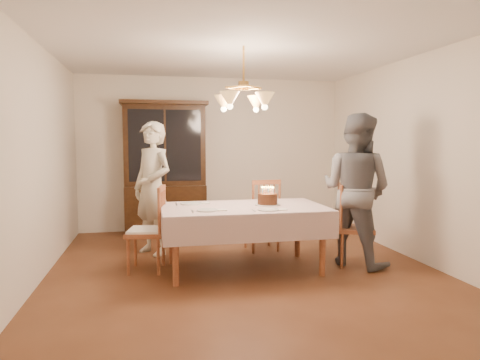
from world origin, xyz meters
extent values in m
plane|color=#542C18|center=(0.00, 0.00, 0.00)|extent=(5.00, 5.00, 0.00)
plane|color=white|center=(0.00, 0.00, 2.60)|extent=(5.00, 5.00, 0.00)
plane|color=#EEE3CD|center=(0.00, 2.50, 1.30)|extent=(4.50, 0.00, 4.50)
plane|color=#EEE3CD|center=(0.00, -2.50, 1.30)|extent=(4.50, 0.00, 4.50)
plane|color=#EEE3CD|center=(-2.25, 0.00, 1.30)|extent=(0.00, 5.00, 5.00)
plane|color=#EEE3CD|center=(2.25, 0.00, 1.30)|extent=(0.00, 5.00, 5.00)
cube|color=brown|center=(0.00, 0.00, 0.73)|extent=(1.80, 1.00, 0.04)
cube|color=beige|center=(0.00, 0.00, 0.75)|extent=(1.90, 1.10, 0.01)
cylinder|color=brown|center=(-0.82, -0.42, 0.35)|extent=(0.07, 0.07, 0.71)
cylinder|color=brown|center=(0.82, -0.42, 0.35)|extent=(0.07, 0.07, 0.71)
cylinder|color=brown|center=(-0.82, 0.42, 0.35)|extent=(0.07, 0.07, 0.71)
cylinder|color=brown|center=(0.82, 0.42, 0.35)|extent=(0.07, 0.07, 0.71)
cube|color=black|center=(-0.83, 2.23, 0.40)|extent=(1.30, 0.50, 0.80)
cube|color=black|center=(-0.83, 2.28, 1.45)|extent=(1.30, 0.40, 1.30)
cube|color=black|center=(-0.83, 2.08, 1.45)|extent=(1.14, 0.01, 1.14)
cube|color=black|center=(-0.83, 2.23, 2.13)|extent=(1.38, 0.54, 0.06)
cube|color=brown|center=(0.45, 0.86, 0.45)|extent=(0.48, 0.46, 0.05)
cube|color=brown|center=(0.46, 0.67, 0.97)|extent=(0.40, 0.07, 0.06)
cylinder|color=brown|center=(0.61, 1.05, 0.21)|extent=(0.04, 0.04, 0.43)
cylinder|color=brown|center=(0.25, 1.01, 0.21)|extent=(0.04, 0.04, 0.43)
cylinder|color=brown|center=(0.64, 0.71, 0.21)|extent=(0.04, 0.04, 0.43)
cylinder|color=brown|center=(0.28, 0.68, 0.21)|extent=(0.04, 0.04, 0.43)
cube|color=brown|center=(-1.13, 0.19, 0.45)|extent=(0.49, 0.51, 0.05)
cube|color=brown|center=(-0.94, 0.16, 0.97)|extent=(0.11, 0.40, 0.06)
cylinder|color=brown|center=(-1.26, 0.40, 0.21)|extent=(0.04, 0.04, 0.43)
cylinder|color=brown|center=(-1.33, 0.05, 0.21)|extent=(0.04, 0.04, 0.43)
cylinder|color=brown|center=(-0.93, 0.34, 0.21)|extent=(0.04, 0.04, 0.43)
cylinder|color=brown|center=(-0.99, -0.02, 0.21)|extent=(0.04, 0.04, 0.43)
cube|color=silver|center=(-1.13, 0.19, 0.48)|extent=(0.45, 0.46, 0.03)
cube|color=brown|center=(1.38, -0.10, 0.45)|extent=(0.55, 0.56, 0.05)
cube|color=brown|center=(1.20, -0.03, 0.97)|extent=(0.17, 0.39, 0.06)
cylinder|color=brown|center=(1.48, -0.33, 0.21)|extent=(0.04, 0.04, 0.43)
cylinder|color=brown|center=(1.60, 0.01, 0.21)|extent=(0.04, 0.04, 0.43)
cylinder|color=brown|center=(1.16, -0.21, 0.21)|extent=(0.04, 0.04, 0.43)
cylinder|color=brown|center=(1.28, 0.13, 0.21)|extent=(0.04, 0.04, 0.43)
imported|color=beige|center=(-1.04, 0.95, 0.89)|extent=(0.74, 0.77, 1.78)
imported|color=slate|center=(1.40, -0.06, 0.93)|extent=(1.10, 1.14, 1.85)
cylinder|color=white|center=(0.30, 0.02, 0.77)|extent=(0.30, 0.30, 0.01)
cylinder|color=#35190C|center=(0.30, 0.02, 0.84)|extent=(0.23, 0.23, 0.13)
cylinder|color=#598CD8|center=(0.37, 0.02, 0.93)|extent=(0.01, 0.01, 0.07)
sphere|color=#FFB23F|center=(0.37, 0.02, 0.97)|extent=(0.01, 0.01, 0.01)
cylinder|color=pink|center=(0.36, 0.04, 0.93)|extent=(0.01, 0.01, 0.07)
sphere|color=#FFB23F|center=(0.36, 0.04, 0.97)|extent=(0.01, 0.01, 0.01)
cylinder|color=#EACC66|center=(0.35, 0.06, 0.93)|extent=(0.01, 0.01, 0.07)
sphere|color=#FFB23F|center=(0.35, 0.06, 0.97)|extent=(0.01, 0.01, 0.01)
cylinder|color=#598CD8|center=(0.32, 0.08, 0.93)|extent=(0.01, 0.01, 0.07)
sphere|color=#FFB23F|center=(0.32, 0.08, 0.97)|extent=(0.01, 0.01, 0.01)
cylinder|color=pink|center=(0.30, 0.09, 0.93)|extent=(0.01, 0.01, 0.07)
sphere|color=#FFB23F|center=(0.30, 0.09, 0.97)|extent=(0.01, 0.01, 0.01)
cylinder|color=#EACC66|center=(0.27, 0.08, 0.93)|extent=(0.01, 0.01, 0.07)
sphere|color=#FFB23F|center=(0.27, 0.08, 0.97)|extent=(0.01, 0.01, 0.01)
cylinder|color=#598CD8|center=(0.25, 0.06, 0.93)|extent=(0.01, 0.01, 0.07)
sphere|color=#FFB23F|center=(0.25, 0.06, 0.97)|extent=(0.01, 0.01, 0.01)
cylinder|color=pink|center=(0.23, 0.04, 0.93)|extent=(0.01, 0.01, 0.07)
sphere|color=#FFB23F|center=(0.23, 0.04, 0.97)|extent=(0.01, 0.01, 0.01)
cylinder|color=#EACC66|center=(0.23, 0.02, 0.93)|extent=(0.01, 0.01, 0.07)
sphere|color=#FFB23F|center=(0.23, 0.02, 0.97)|extent=(0.01, 0.01, 0.01)
cylinder|color=#598CD8|center=(0.23, -0.01, 0.93)|extent=(0.01, 0.01, 0.07)
sphere|color=#FFB23F|center=(0.23, -0.01, 0.97)|extent=(0.01, 0.01, 0.01)
cylinder|color=pink|center=(0.25, -0.03, 0.93)|extent=(0.01, 0.01, 0.07)
sphere|color=#FFB23F|center=(0.25, -0.03, 0.97)|extent=(0.01, 0.01, 0.01)
cylinder|color=#EACC66|center=(0.27, -0.05, 0.93)|extent=(0.01, 0.01, 0.07)
sphere|color=#FFB23F|center=(0.27, -0.05, 0.97)|extent=(0.01, 0.01, 0.01)
cylinder|color=#598CD8|center=(0.30, -0.05, 0.93)|extent=(0.01, 0.01, 0.07)
sphere|color=#FFB23F|center=(0.30, -0.05, 0.97)|extent=(0.01, 0.01, 0.01)
cylinder|color=pink|center=(0.32, -0.05, 0.93)|extent=(0.01, 0.01, 0.07)
sphere|color=#FFB23F|center=(0.32, -0.05, 0.97)|extent=(0.01, 0.01, 0.01)
cylinder|color=#EACC66|center=(0.35, -0.03, 0.93)|extent=(0.01, 0.01, 0.07)
sphere|color=#FFB23F|center=(0.35, -0.03, 0.97)|extent=(0.01, 0.01, 0.01)
cylinder|color=#598CD8|center=(0.36, -0.01, 0.93)|extent=(0.01, 0.01, 0.07)
sphere|color=#FFB23F|center=(0.36, -0.01, 0.97)|extent=(0.01, 0.01, 0.01)
cylinder|color=white|center=(-0.46, -0.25, 0.77)|extent=(0.23, 0.23, 0.02)
cube|color=silver|center=(-0.62, -0.25, 0.76)|extent=(0.01, 0.16, 0.01)
cube|color=silver|center=(-0.30, -0.25, 0.76)|extent=(0.10, 0.10, 0.01)
cylinder|color=white|center=(0.20, -0.35, 0.77)|extent=(0.23, 0.23, 0.02)
cube|color=silver|center=(0.04, -0.35, 0.76)|extent=(0.01, 0.16, 0.01)
cube|color=silver|center=(0.36, -0.35, 0.76)|extent=(0.10, 0.10, 0.01)
cylinder|color=white|center=(-0.59, 0.30, 0.77)|extent=(0.26, 0.26, 0.02)
cube|color=silver|center=(-0.76, 0.30, 0.76)|extent=(0.01, 0.16, 0.01)
cube|color=silver|center=(-0.41, 0.30, 0.76)|extent=(0.10, 0.10, 0.01)
cylinder|color=#BF8C3F|center=(0.00, 0.00, 2.40)|extent=(0.02, 0.02, 0.40)
cylinder|color=#BF8C3F|center=(0.00, 0.00, 2.15)|extent=(0.12, 0.12, 0.10)
cone|color=#D8994C|center=(0.20, 0.20, 1.97)|extent=(0.22, 0.22, 0.18)
sphere|color=#FFD899|center=(0.20, 0.20, 1.90)|extent=(0.07, 0.07, 0.07)
cone|color=#D8994C|center=(-0.20, 0.20, 1.97)|extent=(0.22, 0.22, 0.18)
sphere|color=#FFD899|center=(-0.20, 0.20, 1.90)|extent=(0.07, 0.07, 0.07)
cone|color=#D8994C|center=(-0.20, -0.20, 1.97)|extent=(0.22, 0.22, 0.18)
sphere|color=#FFD899|center=(-0.20, -0.20, 1.90)|extent=(0.07, 0.07, 0.07)
cone|color=#D8994C|center=(0.20, -0.20, 1.97)|extent=(0.22, 0.22, 0.18)
sphere|color=#FFD899|center=(0.20, -0.20, 1.90)|extent=(0.07, 0.07, 0.07)
camera|label=1|loc=(-1.06, -4.85, 1.52)|focal=32.00mm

